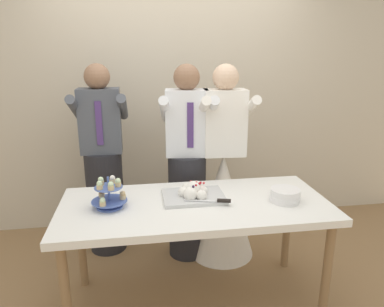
# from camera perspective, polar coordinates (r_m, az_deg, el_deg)

# --- Properties ---
(ground_plane) EXTENTS (8.00, 8.00, 0.00)m
(ground_plane) POSITION_cam_1_polar(r_m,az_deg,el_deg) (2.83, 0.48, -22.28)
(ground_plane) COLOR olive
(rear_wall) EXTENTS (5.20, 0.10, 2.90)m
(rear_wall) POSITION_cam_1_polar(r_m,az_deg,el_deg) (3.62, -3.16, 11.20)
(rear_wall) COLOR beige
(rear_wall) RESTS_ON ground_plane
(dessert_table) EXTENTS (1.80, 0.80, 0.78)m
(dessert_table) POSITION_cam_1_polar(r_m,az_deg,el_deg) (2.46, 0.52, -9.38)
(dessert_table) COLOR white
(dessert_table) RESTS_ON ground_plane
(cupcake_stand) EXTENTS (0.23, 0.23, 0.21)m
(cupcake_stand) POSITION_cam_1_polar(r_m,az_deg,el_deg) (2.38, -13.07, -6.37)
(cupcake_stand) COLOR #4C66B2
(cupcake_stand) RESTS_ON dessert_table
(main_cake_tray) EXTENTS (0.43, 0.33, 0.13)m
(main_cake_tray) POSITION_cam_1_polar(r_m,az_deg,el_deg) (2.48, 0.29, -6.26)
(main_cake_tray) COLOR silver
(main_cake_tray) RESTS_ON dessert_table
(plate_stack) EXTENTS (0.20, 0.20, 0.09)m
(plate_stack) POSITION_cam_1_polar(r_m,az_deg,el_deg) (2.51, 14.58, -6.44)
(plate_stack) COLOR white
(plate_stack) RESTS_ON dessert_table
(person_groom) EXTENTS (0.51, 0.54, 1.66)m
(person_groom) POSITION_cam_1_polar(r_m,az_deg,el_deg) (3.04, -0.79, -3.33)
(person_groom) COLOR #232328
(person_groom) RESTS_ON ground_plane
(person_bride) EXTENTS (0.56, 0.56, 1.66)m
(person_bride) POSITION_cam_1_polar(r_m,az_deg,el_deg) (3.12, 4.92, -6.12)
(person_bride) COLOR white
(person_bride) RESTS_ON ground_plane
(person_guest) EXTENTS (0.46, 0.49, 1.66)m
(person_guest) POSITION_cam_1_polar(r_m,az_deg,el_deg) (3.21, -13.86, -2.74)
(person_guest) COLOR #232328
(person_guest) RESTS_ON ground_plane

